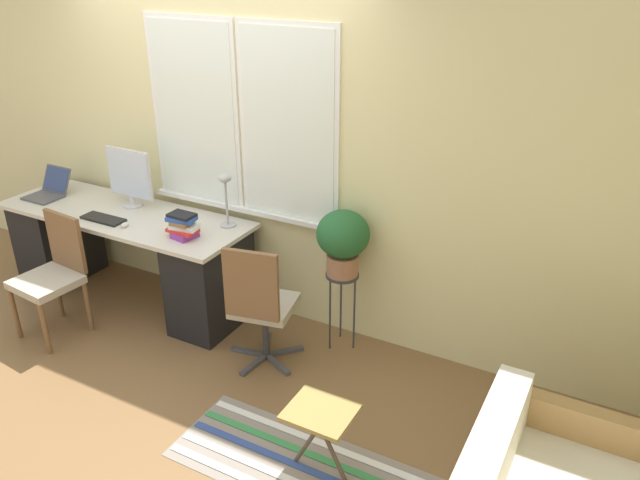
% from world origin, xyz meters
% --- Properties ---
extents(ground_plane, '(14.00, 14.00, 0.00)m').
position_xyz_m(ground_plane, '(0.00, 0.00, 0.00)').
color(ground_plane, brown).
extents(wall_back_with_window, '(9.00, 0.12, 2.70)m').
position_xyz_m(wall_back_with_window, '(0.01, 0.77, 1.35)').
color(wall_back_with_window, beige).
rests_on(wall_back_with_window, ground_plane).
extents(desk, '(2.10, 0.70, 0.76)m').
position_xyz_m(desk, '(-0.65, 0.35, 0.41)').
color(desk, beige).
rests_on(desk, ground_plane).
extents(laptop, '(0.28, 0.32, 0.22)m').
position_xyz_m(laptop, '(-1.45, 0.32, 0.81)').
color(laptop, '#4C4C51').
rests_on(laptop, desk).
extents(monitor, '(0.42, 0.15, 0.47)m').
position_xyz_m(monitor, '(-0.68, 0.50, 1.01)').
color(monitor, silver).
rests_on(monitor, desk).
extents(keyboard, '(0.36, 0.13, 0.02)m').
position_xyz_m(keyboard, '(-0.69, 0.18, 0.77)').
color(keyboard, black).
rests_on(keyboard, desk).
extents(mouse, '(0.04, 0.07, 0.04)m').
position_xyz_m(mouse, '(-0.44, 0.16, 0.78)').
color(mouse, silver).
rests_on(mouse, desk).
extents(desk_lamp, '(0.12, 0.12, 0.40)m').
position_xyz_m(desk_lamp, '(0.21, 0.54, 1.04)').
color(desk_lamp, '#ADADB2').
rests_on(desk_lamp, desk).
extents(book_stack, '(0.23, 0.18, 0.18)m').
position_xyz_m(book_stack, '(0.05, 0.23, 0.85)').
color(book_stack, purple).
rests_on(book_stack, desk).
extents(desk_chair_wooden, '(0.45, 0.46, 0.90)m').
position_xyz_m(desk_chair_wooden, '(-0.79, -0.26, 0.48)').
color(desk_chair_wooden, brown).
rests_on(desk_chair_wooden, ground_plane).
extents(office_chair_swivel, '(0.52, 0.51, 0.93)m').
position_xyz_m(office_chair_swivel, '(0.77, 0.10, 0.48)').
color(office_chair_swivel, '#47474C').
rests_on(office_chair_swivel, ground_plane).
extents(plant_stand, '(0.23, 0.23, 0.58)m').
position_xyz_m(plant_stand, '(1.15, 0.56, 0.50)').
color(plant_stand, '#333338').
rests_on(plant_stand, ground_plane).
extents(potted_plant, '(0.36, 0.36, 0.47)m').
position_xyz_m(potted_plant, '(1.15, 0.56, 0.85)').
color(potted_plant, '#9E6B4C').
rests_on(potted_plant, plant_stand).
extents(floor_rug_striped, '(1.50, 0.60, 0.01)m').
position_xyz_m(floor_rug_striped, '(1.48, -0.61, 0.00)').
color(floor_rug_striped, gray).
rests_on(floor_rug_striped, ground_plane).
extents(folding_stool, '(0.35, 0.30, 0.43)m').
position_xyz_m(folding_stool, '(1.59, -0.58, 0.38)').
color(folding_stool, olive).
rests_on(folding_stool, ground_plane).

